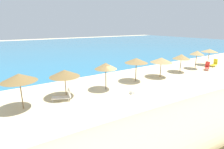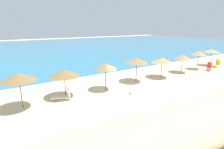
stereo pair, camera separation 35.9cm
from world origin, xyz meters
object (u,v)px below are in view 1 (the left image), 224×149
(lounge_chair_3, at_px, (214,64))
(lounge_chair_4, at_px, (207,66))
(beach_umbrella_9, at_px, (197,53))
(beach_umbrella_6, at_px, (136,60))
(beach_umbrella_7, at_px, (161,60))
(beach_umbrella_10, at_px, (210,51))
(beach_umbrella_8, at_px, (181,57))
(lounge_chair_1, at_px, (64,96))
(beach_umbrella_4, at_px, (65,73))
(cooler_box, at_px, (132,92))
(beach_umbrella_3, at_px, (19,78))
(beach_umbrella_5, at_px, (106,66))

(lounge_chair_3, distance_m, lounge_chair_4, 3.19)
(beach_umbrella_9, xyz_separation_m, lounge_chair_4, (0.72, -1.41, -1.90))
(beach_umbrella_6, bearing_deg, beach_umbrella_7, -5.94)
(lounge_chair_3, bearing_deg, beach_umbrella_7, 78.54)
(beach_umbrella_10, bearing_deg, beach_umbrella_6, -179.99)
(beach_umbrella_8, bearing_deg, beach_umbrella_9, -0.77)
(beach_umbrella_7, bearing_deg, beach_umbrella_9, 0.60)
(lounge_chair_1, bearing_deg, beach_umbrella_9, -62.33)
(beach_umbrella_8, xyz_separation_m, lounge_chair_3, (7.49, -0.89, -1.73))
(beach_umbrella_4, relative_size, cooler_box, 5.62)
(beach_umbrella_6, bearing_deg, beach_umbrella_3, -177.93)
(beach_umbrella_4, distance_m, beach_umbrella_9, 20.04)
(beach_umbrella_6, relative_size, beach_umbrella_9, 1.01)
(beach_umbrella_3, relative_size, beach_umbrella_4, 1.06)
(beach_umbrella_8, height_order, beach_umbrella_10, beach_umbrella_10)
(beach_umbrella_7, bearing_deg, beach_umbrella_8, 1.77)
(lounge_chair_4, bearing_deg, beach_umbrella_4, 57.85)
(beach_umbrella_3, height_order, lounge_chair_4, beach_umbrella_3)
(beach_umbrella_5, xyz_separation_m, lounge_chair_3, (19.86, -0.75, -2.01))
(beach_umbrella_4, bearing_deg, beach_umbrella_3, -173.48)
(beach_umbrella_6, xyz_separation_m, cooler_box, (-2.92, -2.83, -2.28))
(beach_umbrella_8, relative_size, lounge_chair_4, 1.75)
(beach_umbrella_3, height_order, beach_umbrella_7, beach_umbrella_3)
(beach_umbrella_4, distance_m, beach_umbrella_6, 8.40)
(beach_umbrella_7, distance_m, lounge_chair_1, 12.76)
(beach_umbrella_7, relative_size, lounge_chair_3, 1.62)
(beach_umbrella_5, distance_m, beach_umbrella_6, 4.37)
(beach_umbrella_5, relative_size, lounge_chair_4, 1.93)
(beach_umbrella_3, distance_m, lounge_chair_1, 3.82)
(beach_umbrella_5, height_order, lounge_chair_3, beach_umbrella_5)
(beach_umbrella_10, bearing_deg, beach_umbrella_5, -178.85)
(beach_umbrella_5, height_order, lounge_chair_4, beach_umbrella_5)
(beach_umbrella_5, relative_size, beach_umbrella_10, 1.04)
(beach_umbrella_6, height_order, lounge_chair_3, beach_umbrella_6)
(beach_umbrella_9, height_order, cooler_box, beach_umbrella_9)
(beach_umbrella_7, distance_m, cooler_box, 7.40)
(beach_umbrella_9, relative_size, beach_umbrella_10, 1.02)
(beach_umbrella_9, bearing_deg, lounge_chair_3, -12.35)
(beach_umbrella_3, relative_size, beach_umbrella_7, 1.06)
(beach_umbrella_7, xyz_separation_m, lounge_chair_1, (-12.63, -0.31, -1.78))
(beach_umbrella_8, xyz_separation_m, beach_umbrella_9, (3.63, -0.05, 0.23))
(beach_umbrella_3, distance_m, lounge_chair_3, 27.60)
(lounge_chair_4, bearing_deg, lounge_chair_1, 59.79)
(beach_umbrella_4, relative_size, beach_umbrella_5, 0.97)
(beach_umbrella_6, relative_size, lounge_chair_4, 1.92)
(beach_umbrella_5, relative_size, lounge_chair_3, 1.67)
(beach_umbrella_7, bearing_deg, lounge_chair_4, -8.79)
(beach_umbrella_5, xyz_separation_m, beach_umbrella_10, (20.09, 0.40, -0.05))
(beach_umbrella_4, height_order, beach_umbrella_9, beach_umbrella_9)
(beach_umbrella_5, relative_size, beach_umbrella_7, 1.03)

